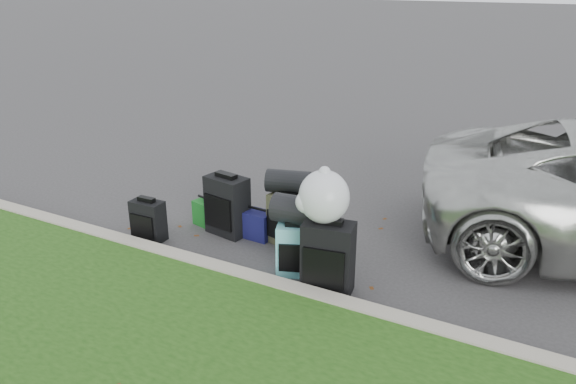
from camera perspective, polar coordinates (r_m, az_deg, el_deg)
The scene contains 12 objects.
ground at distance 6.42m, azimuth -0.07°, elevation -5.30°, with size 120.00×120.00×0.00m, color #383535.
curb at distance 5.64m, azimuth -5.00°, elevation -8.61°, with size 120.00×0.18×0.15m, color #9E937F.
suitcase_small_black at distance 6.63m, azimuth -14.00°, elevation -2.83°, with size 0.38×0.21×0.47m, color black.
suitcase_large_black_left at distance 6.59m, azimuth -6.18°, elevation -1.37°, with size 0.49×0.29×0.70m, color black.
suitcase_olive at distance 6.31m, azimuth -0.02°, elevation -2.87°, with size 0.42×0.26×0.58m, color #3A3925.
suitcase_teal at distance 5.70m, azimuth 0.77°, elevation -5.93°, with size 0.38×0.22×0.54m, color #529EA7.
suitcase_large_black_right at distance 5.38m, azimuth 4.09°, elevation -6.70°, with size 0.48×0.29×0.72m, color black.
tote_green at distance 6.93m, azimuth -8.34°, elevation -2.09°, with size 0.27×0.21×0.30m, color #17681E.
tote_navy at distance 6.51m, azimuth -2.95°, elevation -3.37°, with size 0.30×0.24×0.32m, color #15154B.
duffel_left at distance 6.25m, azimuth 0.03°, elevation 1.06°, with size 0.26×0.26×0.49m, color black.
duffel_right at distance 5.57m, azimuth 1.08°, elevation -1.88°, with size 0.29×0.29×0.52m, color black.
trash_bag at distance 5.18m, azimuth 3.68°, elevation -0.49°, with size 0.48×0.48×0.48m, color silver.
Camera 1 is at (2.75, -5.04, 2.88)m, focal length 35.00 mm.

